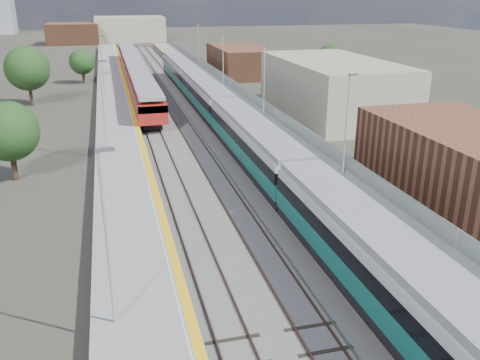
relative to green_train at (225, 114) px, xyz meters
name	(u,v)px	position (x,y,z in m)	size (l,w,h in m)	color
ground	(192,113)	(-1.50, 11.50, -2.33)	(320.00, 320.00, 0.00)	#47443A
ballast_bed	(171,109)	(-3.75, 14.00, -2.30)	(10.50, 155.00, 0.06)	#565451
tracks	(174,105)	(-3.15, 15.67, -2.23)	(8.96, 160.00, 0.17)	#4C3323
platform_right	(230,102)	(3.78, 13.99, -1.80)	(4.70, 155.00, 8.52)	slate
platform_left	(115,108)	(-10.55, 13.99, -1.82)	(4.30, 155.00, 8.52)	slate
buildings	(68,4)	(-19.62, 100.09, 8.37)	(72.00, 185.50, 40.00)	brown
green_train	(225,114)	(0.00, 0.00, 0.00)	(3.01, 83.69, 3.31)	black
red_train	(134,71)	(-7.00, 32.50, -0.08)	(3.03, 61.30, 3.82)	black
tree_a	(8,131)	(-18.74, -8.40, 1.56)	(4.57, 4.57, 6.19)	#382619
tree_b	(27,69)	(-20.86, 20.69, 2.39)	(5.53, 5.53, 7.50)	#382619
tree_c	(82,62)	(-14.86, 36.79, 1.06)	(3.98, 3.98, 5.39)	#382619
tree_d	(331,60)	(21.93, 23.81, 1.73)	(4.76, 4.76, 6.46)	#382619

